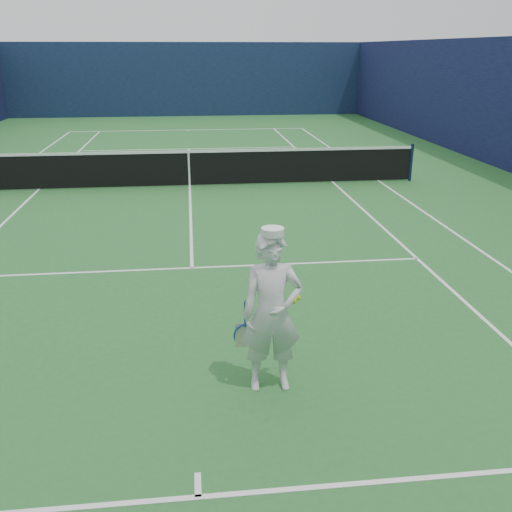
{
  "coord_description": "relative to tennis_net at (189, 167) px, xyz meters",
  "views": [
    {
      "loc": [
        0.05,
        -15.8,
        3.62
      ],
      "look_at": [
        0.86,
        -8.74,
        1.04
      ],
      "focal_mm": 40.0,
      "sensor_mm": 36.0,
      "label": 1
    }
  ],
  "objects": [
    {
      "name": "tennis_net",
      "position": [
        0.0,
        0.0,
        0.0
      ],
      "size": [
        12.88,
        0.09,
        1.07
      ],
      "color": "#141E4C",
      "rests_on": "ground"
    },
    {
      "name": "court_markings",
      "position": [
        0.0,
        0.0,
        -0.55
      ],
      "size": [
        11.03,
        23.83,
        0.01
      ],
      "color": "white",
      "rests_on": "ground"
    },
    {
      "name": "ground",
      "position": [
        0.0,
        0.0,
        -0.55
      ],
      "size": [
        80.0,
        80.0,
        0.0
      ],
      "primitive_type": "plane",
      "color": "#25632A",
      "rests_on": "ground"
    },
    {
      "name": "tennis_player",
      "position": [
        0.86,
        -10.24,
        0.37
      ],
      "size": [
        0.77,
        0.47,
        1.89
      ],
      "rotation": [
        0.0,
        0.0,
        0.0
      ],
      "color": "silver",
      "rests_on": "ground"
    },
    {
      "name": "windscreen_fence",
      "position": [
        0.0,
        0.0,
        1.45
      ],
      "size": [
        20.12,
        36.12,
        4.0
      ],
      "color": "#101E3D",
      "rests_on": "ground"
    }
  ]
}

